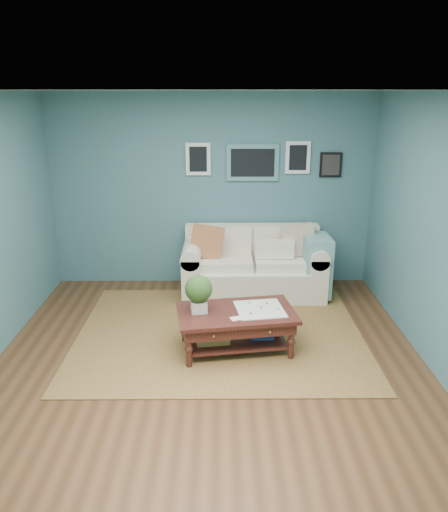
{
  "coord_description": "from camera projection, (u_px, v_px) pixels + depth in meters",
  "views": [
    {
      "loc": [
        0.12,
        -4.44,
        2.7
      ],
      "look_at": [
        0.16,
        1.0,
        0.89
      ],
      "focal_mm": 35.0,
      "sensor_mm": 36.0,
      "label": 1
    }
  ],
  "objects": [
    {
      "name": "room_shell",
      "position": [
        209.0,
        240.0,
        4.69
      ],
      "size": [
        5.0,
        5.02,
        2.7
      ],
      "color": "brown",
      "rests_on": "ground"
    },
    {
      "name": "area_rug",
      "position": [
        220.0,
        333.0,
        5.81
      ],
      "size": [
        3.27,
        2.62,
        0.01
      ],
      "primitive_type": "cube",
      "color": "brown",
      "rests_on": "ground"
    },
    {
      "name": "loveseat",
      "position": [
        259.0,
        265.0,
        6.86
      ],
      "size": [
        1.97,
        0.89,
        1.01
      ],
      "color": "white",
      "rests_on": "ground"
    },
    {
      "name": "coffee_table",
      "position": [
        230.0,
        318.0,
        5.33
      ],
      "size": [
        1.33,
        0.9,
        0.87
      ],
      "rotation": [
        0.0,
        0.0,
        0.15
      ],
      "color": "#351111",
      "rests_on": "ground"
    }
  ]
}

